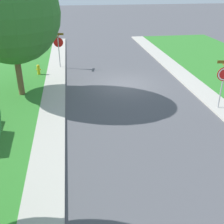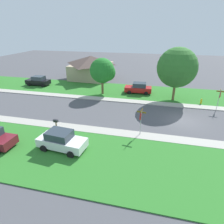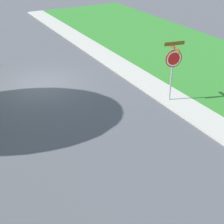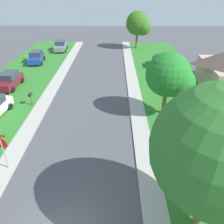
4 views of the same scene
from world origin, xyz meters
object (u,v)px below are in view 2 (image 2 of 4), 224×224
at_px(stop_sign_near_corner, 220,96).
at_px(car_red_kerbside_mid, 138,88).
at_px(stop_sign_far_corner, 141,118).
at_px(tree_sidewalk_mid, 178,69).
at_px(fire_hydrant, 201,101).
at_px(house_right_setback, 91,67).
at_px(car_white_driveway_right, 61,140).
at_px(mailbox, 56,122).
at_px(car_black_far_down_street, 38,81).
at_px(tree_corner_large, 103,71).

height_order(stop_sign_near_corner, car_red_kerbside_mid, stop_sign_near_corner).
height_order(stop_sign_far_corner, tree_sidewalk_mid, tree_sidewalk_mid).
bearing_deg(fire_hydrant, tree_sidewalk_mid, 73.95).
relative_size(house_right_setback, fire_hydrant, 11.29).
xyz_separation_m(stop_sign_near_corner, car_red_kerbside_mid, (4.42, 10.87, -1.01)).
xyz_separation_m(car_white_driveway_right, fire_hydrant, (14.51, -14.05, -0.44)).
bearing_deg(house_right_setback, stop_sign_far_corner, -149.64).
bearing_deg(car_white_driveway_right, fire_hydrant, -44.08).
bearing_deg(mailbox, car_black_far_down_street, 38.00).
bearing_deg(stop_sign_near_corner, house_right_setback, 60.34).
relative_size(tree_corner_large, fire_hydrant, 6.92).
xyz_separation_m(car_white_driveway_right, tree_sidewalk_mid, (15.54, -10.47, 3.79)).
bearing_deg(stop_sign_far_corner, tree_sidewalk_mid, -19.11).
xyz_separation_m(stop_sign_near_corner, tree_corner_large, (2.86, 16.31, 1.80)).
bearing_deg(stop_sign_far_corner, mailbox, 98.55).
bearing_deg(car_black_far_down_street, car_white_driveway_right, -142.33).
height_order(stop_sign_far_corner, tree_corner_large, tree_corner_large).
xyz_separation_m(stop_sign_far_corner, fire_hydrant, (10.38, -7.53, -1.45)).
height_order(tree_sidewalk_mid, fire_hydrant, tree_sidewalk_mid).
height_order(car_white_driveway_right, tree_corner_large, tree_corner_large).
bearing_deg(stop_sign_far_corner, car_red_kerbside_mid, 7.04).
relative_size(stop_sign_far_corner, fire_hydrant, 3.34).
relative_size(stop_sign_near_corner, car_white_driveway_right, 0.62).
xyz_separation_m(car_red_kerbside_mid, tree_corner_large, (-1.56, 5.43, 2.82)).
relative_size(car_red_kerbside_mid, fire_hydrant, 5.28).
distance_m(car_white_driveway_right, car_black_far_down_street, 22.31).
relative_size(car_black_far_down_street, fire_hydrant, 5.21).
bearing_deg(tree_sidewalk_mid, tree_corner_large, 88.49).
distance_m(car_white_driveway_right, mailbox, 3.51).
bearing_deg(house_right_setback, car_black_far_down_street, 134.46).
bearing_deg(fire_hydrant, car_red_kerbside_mid, 72.57).
xyz_separation_m(stop_sign_far_corner, car_white_driveway_right, (-4.13, 6.52, -1.01)).
distance_m(car_black_far_down_street, tree_sidewalk_mid, 24.49).
xyz_separation_m(tree_sidewalk_mid, house_right_setback, (9.74, 16.34, -2.29)).
height_order(house_right_setback, fire_hydrant, house_right_setback).
height_order(stop_sign_far_corner, fire_hydrant, stop_sign_far_corner).
relative_size(tree_corner_large, house_right_setback, 0.61).
relative_size(car_black_far_down_street, tree_corner_large, 0.75).
xyz_separation_m(stop_sign_far_corner, tree_corner_large, (11.70, 7.07, 1.80)).
distance_m(stop_sign_near_corner, tree_corner_large, 16.65).
xyz_separation_m(tree_sidewalk_mid, mailbox, (-12.69, 12.53, -3.66)).
distance_m(car_white_driveway_right, tree_corner_large, 16.08).
xyz_separation_m(stop_sign_far_corner, car_red_kerbside_mid, (13.25, 1.64, -1.01)).
relative_size(stop_sign_far_corner, car_black_far_down_street, 0.64).
bearing_deg(stop_sign_far_corner, house_right_setback, 30.36).
xyz_separation_m(car_red_kerbside_mid, house_right_setback, (7.89, 10.75, 1.50)).
bearing_deg(car_black_far_down_street, car_red_kerbside_mid, -90.83).
bearing_deg(stop_sign_near_corner, tree_sidewalk_mid, 64.02).
height_order(car_red_kerbside_mid, mailbox, car_red_kerbside_mid).
xyz_separation_m(car_white_driveway_right, house_right_setback, (25.28, 5.87, 1.50)).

